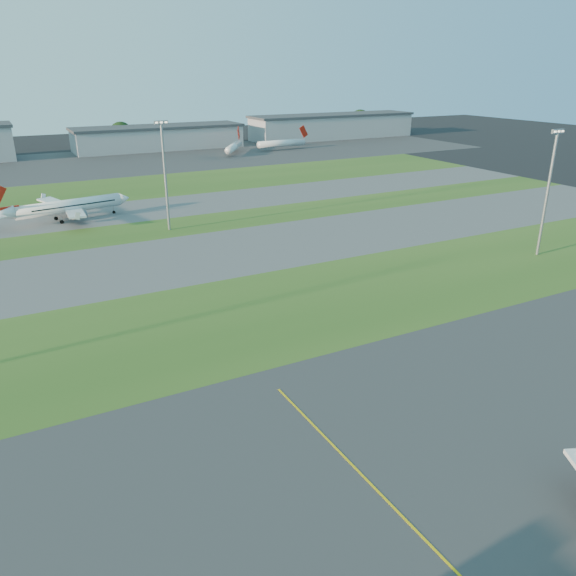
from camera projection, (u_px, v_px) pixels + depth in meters
grass_strip_a at (183, 330)px, 84.80m from camera, size 300.00×34.00×0.01m
taxiway_a at (131, 267)px, 111.91m from camera, size 300.00×32.00×0.01m
grass_strip_b at (105, 236)px, 132.45m from camera, size 300.00×18.00×0.01m
taxiway_b at (89, 216)px, 150.52m from camera, size 300.00×26.00×0.01m
grass_strip_c at (70, 193)px, 177.62m from camera, size 300.00×40.00×0.01m
apron_far at (48, 166)px, 226.91m from camera, size 400.00×80.00×0.01m
yellow_line at (452, 569)px, 44.28m from camera, size 0.25×60.00×0.02m
airliner_taxiing at (68, 207)px, 144.76m from camera, size 32.96×27.72×10.36m
mini_jet_near at (234, 147)px, 259.14m from camera, size 17.42×24.69×9.48m
mini_jet_far at (282, 143)px, 271.62m from camera, size 28.63×5.52×9.48m
light_mast_centre at (165, 169)px, 131.98m from camera, size 3.20×0.70×25.80m
light_mast_east at (549, 185)px, 113.62m from camera, size 3.20×0.70×25.80m
hangar_east at (159, 137)px, 273.63m from camera, size 81.60×23.00×11.20m
hangar_far_east at (332, 126)px, 317.12m from camera, size 96.90×23.00×13.20m
tree_mid_east at (121, 134)px, 278.12m from camera, size 11.55×11.55×12.60m
tree_east at (260, 128)px, 309.61m from camera, size 10.45×10.45×11.40m
tree_far_east at (360, 120)px, 343.12m from camera, size 12.65×12.65×13.80m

